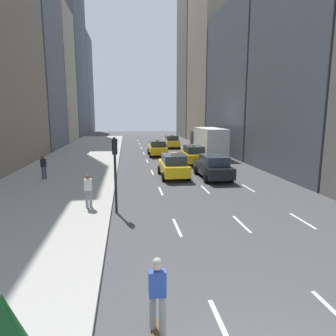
{
  "coord_description": "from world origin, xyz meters",
  "views": [
    {
      "loc": [
        -2.19,
        -3.62,
        4.63
      ],
      "look_at": [
        0.19,
        13.58,
        1.5
      ],
      "focal_mm": 32.0,
      "sensor_mm": 36.0,
      "label": 1
    }
  ],
  "objects_px": {
    "taxi_third": "(193,155)",
    "traffic_light_pole": "(115,163)",
    "skateboarder": "(157,293)",
    "box_truck": "(208,141)",
    "pedestrian_far_walking": "(44,166)",
    "taxi_lead": "(171,142)",
    "taxi_fourth": "(174,166)",
    "taxi_second": "(157,148)",
    "sedan_black_near": "(213,167)",
    "pedestrian_mid_block": "(88,189)"
  },
  "relations": [
    {
      "from": "skateboarder",
      "to": "taxi_second",
      "type": "bearing_deg",
      "value": 84.16
    },
    {
      "from": "taxi_second",
      "to": "box_truck",
      "type": "xyz_separation_m",
      "value": [
        5.6,
        -0.84,
        0.83
      ]
    },
    {
      "from": "taxi_lead",
      "to": "pedestrian_mid_block",
      "type": "distance_m",
      "value": 28.02
    },
    {
      "from": "pedestrian_mid_block",
      "to": "taxi_lead",
      "type": "bearing_deg",
      "value": 73.24
    },
    {
      "from": "taxi_lead",
      "to": "taxi_fourth",
      "type": "distance_m",
      "value": 19.92
    },
    {
      "from": "box_truck",
      "to": "pedestrian_mid_block",
      "type": "relative_size",
      "value": 5.09
    },
    {
      "from": "traffic_light_pole",
      "to": "taxi_third",
      "type": "bearing_deg",
      "value": 63.32
    },
    {
      "from": "taxi_second",
      "to": "sedan_black_near",
      "type": "xyz_separation_m",
      "value": [
        2.8,
        -12.51,
        -0.01
      ]
    },
    {
      "from": "taxi_lead",
      "to": "taxi_third",
      "type": "xyz_separation_m",
      "value": [
        0.0,
        -13.86,
        0.0
      ]
    },
    {
      "from": "taxi_third",
      "to": "traffic_light_pole",
      "type": "height_order",
      "value": "traffic_light_pole"
    },
    {
      "from": "taxi_lead",
      "to": "box_truck",
      "type": "xyz_separation_m",
      "value": [
        2.8,
        -8.76,
        0.83
      ]
    },
    {
      "from": "sedan_black_near",
      "to": "box_truck",
      "type": "distance_m",
      "value": 12.03
    },
    {
      "from": "skateboarder",
      "to": "traffic_light_pole",
      "type": "height_order",
      "value": "traffic_light_pole"
    },
    {
      "from": "taxi_second",
      "to": "sedan_black_near",
      "type": "relative_size",
      "value": 0.9
    },
    {
      "from": "taxi_lead",
      "to": "box_truck",
      "type": "distance_m",
      "value": 9.24
    },
    {
      "from": "taxi_second",
      "to": "taxi_fourth",
      "type": "relative_size",
      "value": 1.0
    },
    {
      "from": "taxi_third",
      "to": "taxi_fourth",
      "type": "relative_size",
      "value": 1.0
    },
    {
      "from": "taxi_third",
      "to": "pedestrian_far_walking",
      "type": "height_order",
      "value": "taxi_third"
    },
    {
      "from": "sedan_black_near",
      "to": "taxi_second",
      "type": "bearing_deg",
      "value": 102.62
    },
    {
      "from": "pedestrian_far_walking",
      "to": "traffic_light_pole",
      "type": "bearing_deg",
      "value": -55.45
    },
    {
      "from": "taxi_lead",
      "to": "pedestrian_mid_block",
      "type": "xyz_separation_m",
      "value": [
        -8.08,
        -26.83,
        0.19
      ]
    },
    {
      "from": "taxi_lead",
      "to": "taxi_second",
      "type": "distance_m",
      "value": 8.4
    },
    {
      "from": "taxi_fourth",
      "to": "taxi_third",
      "type": "bearing_deg",
      "value": 64.45
    },
    {
      "from": "taxi_third",
      "to": "taxi_second",
      "type": "bearing_deg",
      "value": 115.24
    },
    {
      "from": "skateboarder",
      "to": "pedestrian_mid_block",
      "type": "relative_size",
      "value": 1.06
    },
    {
      "from": "taxi_lead",
      "to": "taxi_third",
      "type": "bearing_deg",
      "value": -90.0
    },
    {
      "from": "skateboarder",
      "to": "pedestrian_far_walking",
      "type": "distance_m",
      "value": 17.14
    },
    {
      "from": "taxi_lead",
      "to": "traffic_light_pole",
      "type": "bearing_deg",
      "value": -103.89
    },
    {
      "from": "taxi_second",
      "to": "traffic_light_pole",
      "type": "bearing_deg",
      "value": -101.52
    },
    {
      "from": "taxi_third",
      "to": "box_truck",
      "type": "xyz_separation_m",
      "value": [
        2.8,
        5.1,
        0.83
      ]
    },
    {
      "from": "taxi_third",
      "to": "taxi_lead",
      "type": "bearing_deg",
      "value": 90.0
    },
    {
      "from": "skateboarder",
      "to": "taxi_third",
      "type": "bearing_deg",
      "value": 75.48
    },
    {
      "from": "taxi_fourth",
      "to": "sedan_black_near",
      "type": "bearing_deg",
      "value": -14.26
    },
    {
      "from": "taxi_lead",
      "to": "box_truck",
      "type": "height_order",
      "value": "box_truck"
    },
    {
      "from": "taxi_second",
      "to": "sedan_black_near",
      "type": "distance_m",
      "value": 12.82
    },
    {
      "from": "sedan_black_near",
      "to": "pedestrian_far_walking",
      "type": "height_order",
      "value": "pedestrian_far_walking"
    },
    {
      "from": "taxi_second",
      "to": "pedestrian_mid_block",
      "type": "height_order",
      "value": "taxi_second"
    },
    {
      "from": "taxi_fourth",
      "to": "sedan_black_near",
      "type": "xyz_separation_m",
      "value": [
        2.8,
        -0.71,
        -0.01
      ]
    },
    {
      "from": "box_truck",
      "to": "skateboarder",
      "type": "xyz_separation_m",
      "value": [
        -8.43,
        -26.84,
        -0.75
      ]
    },
    {
      "from": "taxi_second",
      "to": "box_truck",
      "type": "bearing_deg",
      "value": -8.54
    },
    {
      "from": "taxi_third",
      "to": "sedan_black_near",
      "type": "relative_size",
      "value": 0.9
    },
    {
      "from": "box_truck",
      "to": "pedestrian_far_walking",
      "type": "height_order",
      "value": "box_truck"
    },
    {
      "from": "pedestrian_far_walking",
      "to": "taxi_lead",
      "type": "bearing_deg",
      "value": 58.67
    },
    {
      "from": "taxi_lead",
      "to": "taxi_second",
      "type": "relative_size",
      "value": 1.0
    },
    {
      "from": "taxi_lead",
      "to": "sedan_black_near",
      "type": "distance_m",
      "value": 20.43
    },
    {
      "from": "taxi_lead",
      "to": "traffic_light_pole",
      "type": "xyz_separation_m",
      "value": [
        -6.75,
        -27.29,
        1.53
      ]
    },
    {
      "from": "sedan_black_near",
      "to": "skateboarder",
      "type": "distance_m",
      "value": 16.18
    },
    {
      "from": "pedestrian_mid_block",
      "to": "taxi_third",
      "type": "bearing_deg",
      "value": 58.08
    },
    {
      "from": "taxi_fourth",
      "to": "sedan_black_near",
      "type": "height_order",
      "value": "taxi_fourth"
    },
    {
      "from": "box_truck",
      "to": "taxi_fourth",
      "type": "bearing_deg",
      "value": -117.07
    }
  ]
}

